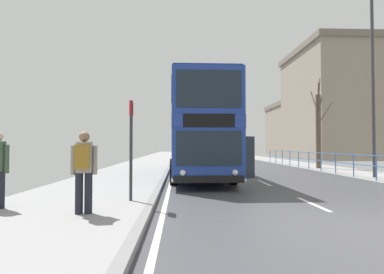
% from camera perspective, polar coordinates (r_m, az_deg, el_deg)
% --- Properties ---
extents(ground, '(15.80, 140.00, 0.20)m').
position_cam_1_polar(ground, '(6.50, 24.69, -15.03)').
color(ground, '#404045').
extents(double_decker_bus_main, '(3.29, 10.44, 4.39)m').
position_cam_1_polar(double_decker_bus_main, '(15.51, 1.15, 1.09)').
color(double_decker_bus_main, navy).
rests_on(double_decker_bus_main, ground).
extents(pedestrian_railing_far_kerb, '(0.05, 21.58, 1.07)m').
position_cam_1_polar(pedestrian_railing_far_kerb, '(18.38, 23.64, -3.72)').
color(pedestrian_railing_far_kerb, '#386BA8').
rests_on(pedestrian_railing_far_kerb, ground).
extents(pedestrian_with_backpack, '(0.55, 0.56, 1.72)m').
position_cam_1_polar(pedestrian_with_backpack, '(6.90, -19.23, -4.98)').
color(pedestrian_with_backpack, black).
rests_on(pedestrian_with_backpack, ground).
extents(bus_stop_sign_near, '(0.08, 0.44, 2.61)m').
position_cam_1_polar(bus_stop_sign_near, '(8.27, -11.10, -0.30)').
color(bus_stop_sign_near, '#2D2D33').
rests_on(bus_stop_sign_near, ground).
extents(street_lamp_far_side, '(0.28, 0.60, 9.15)m').
position_cam_1_polar(street_lamp_far_side, '(16.74, 30.19, 11.65)').
color(street_lamp_far_side, '#38383D').
rests_on(street_lamp_far_side, ground).
extents(bare_tree_far_00, '(1.61, 2.96, 6.03)m').
position_cam_1_polar(bare_tree_far_00, '(21.52, 22.16, 1.76)').
color(bare_tree_far_00, brown).
rests_on(bare_tree_far_00, ground).
extents(background_building_01, '(10.02, 12.10, 8.71)m').
position_cam_1_polar(background_building_01, '(55.30, 19.75, 1.39)').
color(background_building_01, gray).
rests_on(background_building_01, ground).
extents(background_building_02, '(13.20, 13.08, 13.49)m').
position_cam_1_polar(background_building_02, '(42.88, 26.79, 5.52)').
color(background_building_02, gray).
rests_on(background_building_02, ground).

